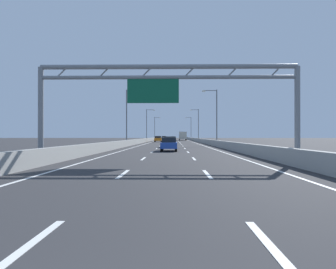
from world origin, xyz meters
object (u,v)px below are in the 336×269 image
blue_car (169,144)px  box_truck (183,136)px  streetlamp_right_distant (190,127)px  black_car (173,138)px  streetlamp_right_far (198,123)px  sign_gantry (166,87)px  streetlamp_right_mid (215,114)px  streetlamp_left_mid (128,114)px  white_car (164,138)px  streetlamp_left_distant (155,127)px  silver_car (170,142)px  streetlamp_right_near (335,51)px  streetlamp_left_far (147,123)px  orange_car (158,139)px

blue_car → box_truck: bearing=87.3°
streetlamp_right_distant → black_car: size_ratio=2.05×
streetlamp_right_far → sign_gantry: bearing=-95.9°
streetlamp_right_mid → blue_car: bearing=-110.7°
streetlamp_left_mid → box_truck: streetlamp_left_mid is taller
black_car → streetlamp_left_mid: bearing=-97.5°
white_car → blue_car: (3.56, -95.39, -0.01)m
streetlamp_right_distant → white_car: 12.92m
streetlamp_right_far → streetlamp_right_distant: size_ratio=1.00×
streetlamp_right_distant → streetlamp_left_distant: bearing=180.0°
streetlamp_left_mid → streetlamp_right_mid: bearing=0.0°
streetlamp_right_mid → white_car: bearing=98.4°
streetlamp_right_far → box_truck: streetlamp_right_far is taller
streetlamp_left_mid → black_car: size_ratio=2.05×
streetlamp_right_mid → silver_car: 12.34m
streetlamp_right_near → streetlamp_right_far: bearing=90.0°
streetlamp_right_near → streetlamp_left_far: size_ratio=1.00×
sign_gantry → silver_car: bearing=90.1°
streetlamp_right_far → streetlamp_left_distant: (-14.93, 39.94, 0.00)m
streetlamp_left_far → box_truck: (11.03, 18.02, -3.76)m
streetlamp_left_far → orange_car: (3.73, -10.63, -4.60)m
sign_gantry → blue_car: bearing=90.1°
silver_car → blue_car: (0.04, -11.55, -0.03)m
white_car → orange_car: (-0.04, -46.01, 0.03)m
streetlamp_left_far → streetlamp_left_distant: (0.00, 39.94, 0.00)m
streetlamp_right_near → box_truck: 98.05m
streetlamp_left_distant → black_car: streetlamp_left_distant is taller
streetlamp_left_mid → white_car: (3.77, 75.31, -4.64)m
white_car → black_car: white_car is taller
sign_gantry → streetlamp_left_distant: streetlamp_left_distant is taller
streetlamp_right_far → box_truck: 18.82m
streetlamp_right_mid → silver_car: streetlamp_right_mid is taller
white_car → box_truck: (7.26, -17.35, 0.88)m
streetlamp_right_near → streetlamp_left_distant: bearing=97.1°
streetlamp_right_far → white_car: streetlamp_right_far is taller
streetlamp_right_far → silver_car: size_ratio=2.18×
streetlamp_right_far → white_car: 37.38m
streetlamp_right_near → streetlamp_left_far: (-14.93, 79.88, 0.00)m
box_truck → white_car: bearing=112.7°
streetlamp_left_distant → black_car: 23.24m
sign_gantry → streetlamp_left_mid: size_ratio=1.82×
streetlamp_right_mid → blue_car: streetlamp_right_mid is taller
blue_car → orange_car: bearing=94.2°
white_car → orange_car: 46.01m
streetlamp_left_mid → streetlamp_right_mid: size_ratio=1.00×
streetlamp_left_mid → silver_car: 12.13m
box_truck → streetlamp_left_mid: bearing=-100.8°
streetlamp_left_mid → box_truck: bearing=79.2°
silver_car → streetlamp_right_mid: bearing=48.1°
streetlamp_left_distant → blue_car: (7.33, -99.96, -4.65)m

